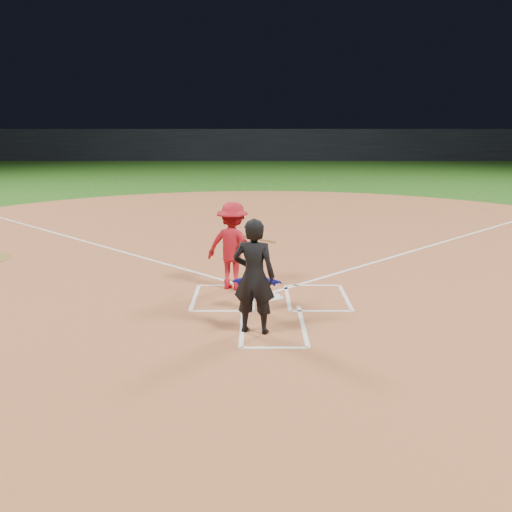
{
  "coord_description": "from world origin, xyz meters",
  "views": [
    {
      "loc": [
        -0.31,
        -11.52,
        3.55
      ],
      "look_at": [
        -0.3,
        -0.4,
        1.0
      ],
      "focal_mm": 40.0,
      "sensor_mm": 36.0,
      "label": 1
    }
  ],
  "objects_px": {
    "catcher": "(256,285)",
    "umpire": "(254,276)",
    "home_plate": "(270,297)",
    "batter_at_plate": "(233,246)"
  },
  "relations": [
    {
      "from": "home_plate",
      "to": "batter_at_plate",
      "type": "xyz_separation_m",
      "value": [
        -0.81,
        0.7,
        0.95
      ]
    },
    {
      "from": "home_plate",
      "to": "catcher",
      "type": "bearing_deg",
      "value": 72.33
    },
    {
      "from": "home_plate",
      "to": "umpire",
      "type": "height_order",
      "value": "umpire"
    },
    {
      "from": "home_plate",
      "to": "catcher",
      "type": "distance_m",
      "value": 1.1
    },
    {
      "from": "catcher",
      "to": "umpire",
      "type": "bearing_deg",
      "value": 95.04
    },
    {
      "from": "catcher",
      "to": "umpire",
      "type": "distance_m",
      "value": 1.22
    },
    {
      "from": "umpire",
      "to": "batter_at_plate",
      "type": "xyz_separation_m",
      "value": [
        -0.47,
        2.75,
        -0.05
      ]
    },
    {
      "from": "catcher",
      "to": "umpire",
      "type": "relative_size",
      "value": 0.52
    },
    {
      "from": "home_plate",
      "to": "catcher",
      "type": "height_order",
      "value": "catcher"
    },
    {
      "from": "catcher",
      "to": "batter_at_plate",
      "type": "relative_size",
      "value": 0.55
    }
  ]
}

